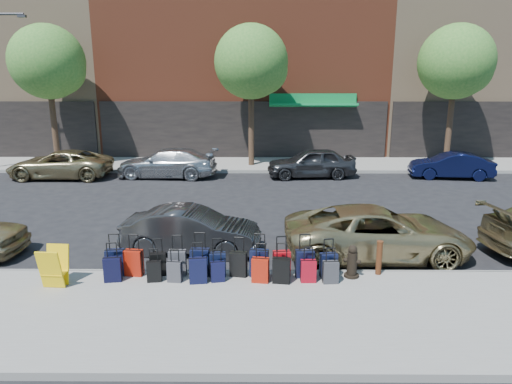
{
  "coord_description": "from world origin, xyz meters",
  "views": [
    {
      "loc": [
        0.92,
        -14.81,
        4.71
      ],
      "look_at": [
        0.83,
        -1.5,
        1.38
      ],
      "focal_mm": 32.0,
      "sensor_mm": 36.0,
      "label": 1
    }
  ],
  "objects_px": {
    "tree_right": "(459,64)",
    "car_far_1": "(167,163)",
    "car_near_1": "(191,230)",
    "car_near_2": "(377,232)",
    "car_far_2": "(311,163)",
    "bollard": "(379,257)",
    "suitcase_front_5": "(218,264)",
    "car_far_3": "(451,166)",
    "display_rack": "(54,267)",
    "car_far_0": "(60,164)",
    "tree_left": "(50,64)",
    "fire_hydrant": "(352,262)",
    "tree_center": "(254,64)"
  },
  "relations": [
    {
      "from": "bollard",
      "to": "display_rack",
      "type": "relative_size",
      "value": 0.92
    },
    {
      "from": "tree_center",
      "to": "car_far_0",
      "type": "relative_size",
      "value": 1.5
    },
    {
      "from": "suitcase_front_5",
      "to": "car_near_1",
      "type": "height_order",
      "value": "car_near_1"
    },
    {
      "from": "bollard",
      "to": "car_far_1",
      "type": "relative_size",
      "value": 0.17
    },
    {
      "from": "tree_left",
      "to": "suitcase_front_5",
      "type": "height_order",
      "value": "tree_left"
    },
    {
      "from": "car_near_2",
      "to": "car_far_2",
      "type": "distance_m",
      "value": 10.21
    },
    {
      "from": "car_far_2",
      "to": "bollard",
      "type": "bearing_deg",
      "value": -2.64
    },
    {
      "from": "bollard",
      "to": "car_far_3",
      "type": "relative_size",
      "value": 0.22
    },
    {
      "from": "bollard",
      "to": "car_far_1",
      "type": "xyz_separation_m",
      "value": [
        -7.33,
        11.65,
        0.12
      ]
    },
    {
      "from": "fire_hydrant",
      "to": "car_far_3",
      "type": "distance_m",
      "value": 13.6
    },
    {
      "from": "car_far_0",
      "to": "car_far_2",
      "type": "relative_size",
      "value": 1.14
    },
    {
      "from": "tree_left",
      "to": "suitcase_front_5",
      "type": "relative_size",
      "value": 7.91
    },
    {
      "from": "car_far_1",
      "to": "bollard",
      "type": "bearing_deg",
      "value": 36.59
    },
    {
      "from": "display_rack",
      "to": "car_near_1",
      "type": "relative_size",
      "value": 0.24
    },
    {
      "from": "suitcase_front_5",
      "to": "fire_hydrant",
      "type": "xyz_separation_m",
      "value": [
        3.17,
        -0.03,
        0.07
      ]
    },
    {
      "from": "display_rack",
      "to": "car_far_3",
      "type": "bearing_deg",
      "value": 45.47
    },
    {
      "from": "tree_right",
      "to": "bollard",
      "type": "bearing_deg",
      "value": -117.45
    },
    {
      "from": "tree_center",
      "to": "fire_hydrant",
      "type": "relative_size",
      "value": 9.27
    },
    {
      "from": "car_near_2",
      "to": "car_near_1",
      "type": "bearing_deg",
      "value": 84.47
    },
    {
      "from": "tree_right",
      "to": "display_rack",
      "type": "distance_m",
      "value": 21.53
    },
    {
      "from": "suitcase_front_5",
      "to": "car_far_0",
      "type": "xyz_separation_m",
      "value": [
        -8.63,
        11.53,
        0.23
      ]
    },
    {
      "from": "bollard",
      "to": "tree_right",
      "type": "bearing_deg",
      "value": 62.55
    },
    {
      "from": "car_far_0",
      "to": "car_far_2",
      "type": "distance_m",
      "value": 12.13
    },
    {
      "from": "tree_left",
      "to": "tree_center",
      "type": "height_order",
      "value": "same"
    },
    {
      "from": "tree_right",
      "to": "car_far_3",
      "type": "xyz_separation_m",
      "value": [
        -0.99,
        -2.69,
        -4.79
      ]
    },
    {
      "from": "car_far_0",
      "to": "display_rack",
      "type": "bearing_deg",
      "value": 22.9
    },
    {
      "from": "tree_left",
      "to": "bollard",
      "type": "relative_size",
      "value": 8.71
    },
    {
      "from": "tree_left",
      "to": "car_near_2",
      "type": "distance_m",
      "value": 19.46
    },
    {
      "from": "car_near_2",
      "to": "car_far_2",
      "type": "height_order",
      "value": "car_far_2"
    },
    {
      "from": "fire_hydrant",
      "to": "car_far_3",
      "type": "bearing_deg",
      "value": 81.46
    },
    {
      "from": "suitcase_front_5",
      "to": "fire_hydrant",
      "type": "height_order",
      "value": "suitcase_front_5"
    },
    {
      "from": "tree_right",
      "to": "car_far_3",
      "type": "height_order",
      "value": "tree_right"
    },
    {
      "from": "tree_left",
      "to": "car_far_3",
      "type": "distance_m",
      "value": 20.75
    },
    {
      "from": "display_rack",
      "to": "car_far_3",
      "type": "xyz_separation_m",
      "value": [
        13.81,
        12.19,
        0.02
      ]
    },
    {
      "from": "display_rack",
      "to": "car_far_3",
      "type": "height_order",
      "value": "car_far_3"
    },
    {
      "from": "suitcase_front_5",
      "to": "car_far_2",
      "type": "bearing_deg",
      "value": 67.44
    },
    {
      "from": "suitcase_front_5",
      "to": "tree_left",
      "type": "bearing_deg",
      "value": 118.46
    },
    {
      "from": "suitcase_front_5",
      "to": "car_far_2",
      "type": "height_order",
      "value": "car_far_2"
    },
    {
      "from": "fire_hydrant",
      "to": "display_rack",
      "type": "bearing_deg",
      "value": -152.67
    },
    {
      "from": "display_rack",
      "to": "car_far_0",
      "type": "bearing_deg",
      "value": 116.54
    },
    {
      "from": "car_far_0",
      "to": "car_far_1",
      "type": "bearing_deg",
      "value": 93.02
    },
    {
      "from": "tree_right",
      "to": "car_near_2",
      "type": "bearing_deg",
      "value": -119.0
    },
    {
      "from": "tree_right",
      "to": "car_near_1",
      "type": "bearing_deg",
      "value": -134.4
    },
    {
      "from": "car_near_1",
      "to": "car_near_2",
      "type": "bearing_deg",
      "value": -88.02
    },
    {
      "from": "tree_right",
      "to": "car_far_1",
      "type": "bearing_deg",
      "value": -170.25
    },
    {
      "from": "car_near_2",
      "to": "car_far_3",
      "type": "bearing_deg",
      "value": -32.58
    },
    {
      "from": "display_rack",
      "to": "car_near_2",
      "type": "relative_size",
      "value": 0.18
    },
    {
      "from": "tree_center",
      "to": "bollard",
      "type": "distance_m",
      "value": 15.31
    },
    {
      "from": "suitcase_front_5",
      "to": "bollard",
      "type": "height_order",
      "value": "suitcase_front_5"
    },
    {
      "from": "tree_center",
      "to": "car_near_2",
      "type": "relative_size",
      "value": 1.47
    }
  ]
}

